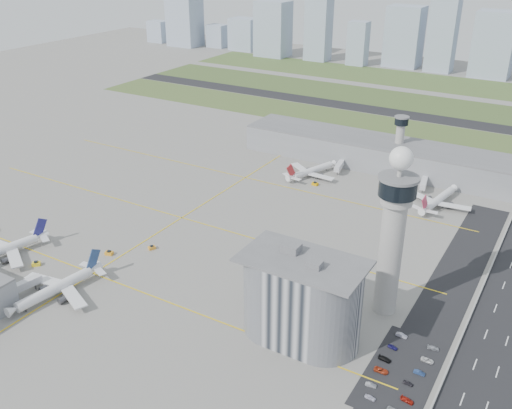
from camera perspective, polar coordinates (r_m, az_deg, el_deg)
The scene contains 50 objects.
ground at distance 243.16m, azimuth -4.26°, elevation -6.25°, with size 1000.00×1000.00×0.00m, color gray.
grass_strip_0 at distance 436.54m, azimuth 10.69°, elevation 8.03°, with size 480.00×50.00×0.08m, color #495E2C.
grass_strip_1 at distance 505.11m, azimuth 13.80°, elevation 10.11°, with size 480.00×60.00×0.08m, color #46582A.
grass_strip_2 at distance 580.01m, azimuth 16.33°, elevation 11.76°, with size 480.00×70.00×0.08m, color #4C6731.
runway at distance 470.12m, azimuth 12.34°, elevation 9.14°, with size 480.00×22.00×0.10m, color black.
highway at distance 210.90m, azimuth 23.28°, elevation -14.20°, with size 28.00×500.00×0.10m, color black.
barrier_left at distance 211.44m, azimuth 19.52°, elevation -13.16°, with size 0.60×500.00×1.20m, color #9E9E99.
landside_road at distance 205.31m, azimuth 15.80°, elevation -14.07°, with size 18.00×260.00×0.08m, color black.
parking_lot at distance 196.55m, azimuth 14.20°, elevation -15.92°, with size 20.00×44.00×0.10m, color black.
taxiway_line_h_0 at distance 247.46m, azimuth -15.98°, elevation -6.66°, with size 260.00×0.60×0.01m, color yellow.
taxiway_line_h_1 at distance 285.30m, azimuth -7.44°, elevation -1.32°, with size 260.00×0.60×0.01m, color yellow.
taxiway_line_h_2 at distance 329.77m, azimuth -1.07°, elevation 2.70°, with size 260.00×0.60×0.01m, color yellow.
taxiway_line_v at distance 285.30m, azimuth -7.44°, elevation -1.32°, with size 0.60×260.00×0.01m, color yellow.
control_tower at distance 204.73m, azimuth 13.57°, elevation -2.16°, with size 14.00×14.00×64.50m.
secondary_tower at distance 348.15m, azimuth 14.17°, elevation 6.47°, with size 8.60×8.60×31.90m.
admin_building at distance 196.63m, azimuth 4.56°, elevation -9.43°, with size 42.00×24.00×33.50m.
terminal_pier at distance 347.42m, azimuth 15.45°, elevation 4.37°, with size 210.00×32.00×15.80m.
airplane_near_b at distance 270.01m, azimuth -24.23°, elevation -3.75°, with size 42.46×36.09×11.89m, color white, non-canonical shape.
airplane_near_c at distance 234.44m, azimuth -19.56°, elevation -7.42°, with size 42.92×36.49×12.02m, color white, non-canonical shape.
airplane_far_a at distance 332.44m, azimuth 5.68°, elevation 3.79°, with size 39.15×33.28×10.96m, color white, non-canonical shape.
airplane_far_b at distance 308.77m, azimuth 17.89°, elevation 0.92°, with size 40.89×34.76×11.45m, color white, non-canonical shape.
jet_bridge_near_2 at distance 239.35m, azimuth -23.57°, elevation -8.34°, with size 14.00×3.00×5.70m, color silver, non-canonical shape.
jet_bridge_far_0 at distance 345.97m, azimuth 8.57°, elevation 4.04°, with size 14.00×3.00×5.70m, color silver, non-canonical shape.
jet_bridge_far_1 at distance 332.08m, azimuth 16.52°, elevation 2.31°, with size 14.00×3.00×5.70m, color silver, non-canonical shape.
tug_1 at distance 260.37m, azimuth -21.13°, elevation -5.52°, with size 2.33×3.39×1.97m, color yellow, non-canonical shape.
tug_2 at distance 259.01m, azimuth -14.49°, elevation -4.69°, with size 2.29×3.33×1.94m, color orange, non-canonical shape.
tug_3 at distance 259.24m, azimuth -10.38°, elevation -4.24°, with size 2.10×3.06×1.78m, color orange, non-canonical shape.
tug_4 at distance 321.09m, azimuth 5.92°, elevation 2.10°, with size 2.29×3.32×1.93m, color #E19C00, non-canonical shape.
tug_5 at distance 312.13m, azimuth 12.85°, elevation 0.86°, with size 2.21×3.22×1.87m, color #D8990C, non-canonical shape.
car_lot_0 at distance 185.30m, azimuth 11.35°, elevation -18.39°, with size 1.39×3.45×1.17m, color silver.
car_lot_1 at distance 189.33m, azimuth 11.41°, elevation -17.26°, with size 1.21×3.47×1.14m, color #9A9CA3.
car_lot_2 at distance 194.84m, azimuth 12.41°, elevation -15.89°, with size 2.15×4.66×1.30m, color #B4391A.
car_lot_3 at distance 199.34m, azimuth 12.75°, elevation -14.83°, with size 1.77×4.36×1.27m, color black.
car_lot_4 at distance 204.75m, azimuth 13.51°, elevation -13.69°, with size 1.38×3.43×1.17m, color navy.
car_lot_5 at distance 210.42m, azimuth 14.35°, elevation -12.56°, with size 1.39×3.98×1.31m, color silver.
car_lot_7 at distance 186.86m, azimuth 14.88°, elevation -18.39°, with size 1.67×4.12×1.20m, color #A11A0E.
car_lot_8 at distance 192.47m, azimuth 14.97°, elevation -16.88°, with size 1.29×3.21×1.09m, color #242229.
car_lot_9 at distance 196.97m, azimuth 16.02°, elevation -15.86°, with size 1.27×3.65×1.20m, color navy.
car_lot_10 at distance 202.35m, azimuth 16.75°, elevation -14.69°, with size 1.97×4.27×1.19m, color silver.
car_lot_11 at distance 207.97m, azimuth 17.31°, elevation -13.54°, with size 1.57×3.87×1.12m, color #9B9EA7.
skyline_bldg_0 at distance 780.79m, azimuth -9.72°, elevation 16.69°, with size 24.05×19.24×26.50m, color #9EADC1.
skyline_bldg_1 at distance 745.97m, azimuth -7.15°, elevation 17.97°, with size 37.63×30.10×65.60m, color #9EADC1.
skyline_bldg_2 at distance 735.40m, azimuth -3.87°, elevation 16.47°, with size 22.81×18.25×26.79m, color #9EADC1.
skyline_bldg_3 at distance 714.63m, azimuth -1.15°, elevation 16.67°, with size 32.30×25.84×36.93m, color #9EADC1.
skyline_bldg_4 at distance 674.94m, azimuth 1.71°, elevation 17.15°, with size 35.81×28.65×60.36m, color #9EADC1.
skyline_bldg_5 at distance 653.99m, azimuth 6.27°, elevation 17.04°, with size 25.49×20.39×66.89m, color #9EADC1.
skyline_bldg_6 at distance 635.86m, azimuth 10.16°, elevation 15.58°, with size 20.04×16.03×45.20m, color #9EADC1.
skyline_bldg_7 at distance 638.61m, azimuth 14.61°, elevation 15.95°, with size 35.76×28.61×61.22m, color #9EADC1.
skyline_bldg_8 at distance 621.72m, azimuth 18.22°, elevation 16.32°, with size 26.33×21.06×83.39m, color #9EADC1.
skyline_bldg_9 at distance 614.72m, azimuth 22.70°, elevation 14.55°, with size 36.96×29.57×62.11m, color #9EADC1.
Camera 1 is at (121.13, -167.96, 127.45)m, focal length 40.00 mm.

